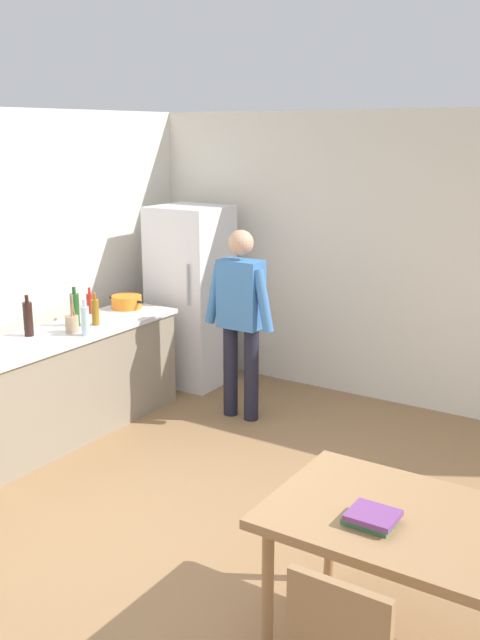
{
  "coord_description": "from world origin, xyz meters",
  "views": [
    {
      "loc": [
        2.34,
        -3.31,
        2.52
      ],
      "look_at": [
        -0.69,
        1.42,
        1.04
      ],
      "focal_mm": 40.54,
      "sensor_mm": 36.0,
      "label": 1
    }
  ],
  "objects_px": {
    "refrigerator": "(191,296)",
    "bottle_sauce_red": "(90,303)",
    "bottle_wine_green": "(75,309)",
    "person": "(241,312)",
    "book_stack": "(371,518)",
    "bottle_water_clear": "(85,321)",
    "dining_table": "(415,534)",
    "cooking_pot": "(127,302)",
    "bottle_wine_dark": "(28,318)",
    "bottle_oil_amber": "(95,312)",
    "utensil_jar": "(72,323)"
  },
  "relations": [
    {
      "from": "cooking_pot",
      "to": "bottle_water_clear",
      "type": "xyz_separation_m",
      "value": [
        0.34,
        -0.89,
        0.07
      ]
    },
    {
      "from": "cooking_pot",
      "to": "bottle_sauce_red",
      "type": "relative_size",
      "value": 1.67
    },
    {
      "from": "refrigerator",
      "to": "cooking_pot",
      "type": "distance_m",
      "value": 0.77
    },
    {
      "from": "refrigerator",
      "to": "bottle_sauce_red",
      "type": "height_order",
      "value": "refrigerator"
    },
    {
      "from": "utensil_jar",
      "to": "bottle_wine_dark",
      "type": "relative_size",
      "value": 0.94
    },
    {
      "from": "refrigerator",
      "to": "dining_table",
      "type": "distance_m",
      "value": 4.27
    },
    {
      "from": "dining_table",
      "to": "bottle_water_clear",
      "type": "bearing_deg",
      "value": 161.21
    },
    {
      "from": "bottle_water_clear",
      "to": "book_stack",
      "type": "relative_size",
      "value": 1.27
    },
    {
      "from": "cooking_pot",
      "to": "bottle_wine_green",
      "type": "bearing_deg",
      "value": -85.68
    },
    {
      "from": "refrigerator",
      "to": "bottle_wine_dark",
      "type": "bearing_deg",
      "value": -97.45
    },
    {
      "from": "person",
      "to": "book_stack",
      "type": "height_order",
      "value": "person"
    },
    {
      "from": "bottle_oil_amber",
      "to": "refrigerator",
      "type": "bearing_deg",
      "value": 88.8
    },
    {
      "from": "dining_table",
      "to": "cooking_pot",
      "type": "distance_m",
      "value": 4.03
    },
    {
      "from": "dining_table",
      "to": "refrigerator",
      "type": "bearing_deg",
      "value": 140.71
    },
    {
      "from": "dining_table",
      "to": "bottle_sauce_red",
      "type": "relative_size",
      "value": 5.83
    },
    {
      "from": "bottle_wine_green",
      "to": "bottle_sauce_red",
      "type": "height_order",
      "value": "bottle_wine_green"
    },
    {
      "from": "dining_table",
      "to": "utensil_jar",
      "type": "bearing_deg",
      "value": 161.91
    },
    {
      "from": "dining_table",
      "to": "bottle_oil_amber",
      "type": "xyz_separation_m",
      "value": [
        -3.33,
        1.37,
        0.34
      ]
    },
    {
      "from": "bottle_wine_dark",
      "to": "bottle_wine_green",
      "type": "bearing_deg",
      "value": 77.18
    },
    {
      "from": "utensil_jar",
      "to": "bottle_wine_dark",
      "type": "height_order",
      "value": "bottle_wine_dark"
    },
    {
      "from": "cooking_pot",
      "to": "book_stack",
      "type": "height_order",
      "value": "cooking_pot"
    },
    {
      "from": "refrigerator",
      "to": "book_stack",
      "type": "bearing_deg",
      "value": -42.28
    },
    {
      "from": "bottle_water_clear",
      "to": "bottle_sauce_red",
      "type": "height_order",
      "value": "bottle_water_clear"
    },
    {
      "from": "refrigerator",
      "to": "cooking_pot",
      "type": "xyz_separation_m",
      "value": [
        -0.2,
        -0.74,
        0.06
      ]
    },
    {
      "from": "dining_table",
      "to": "book_stack",
      "type": "relative_size",
      "value": 5.91
    },
    {
      "from": "refrigerator",
      "to": "bottle_oil_amber",
      "type": "height_order",
      "value": "refrigerator"
    },
    {
      "from": "refrigerator",
      "to": "dining_table",
      "type": "bearing_deg",
      "value": -39.29
    },
    {
      "from": "bottle_oil_amber",
      "to": "bottle_wine_dark",
      "type": "bearing_deg",
      "value": -111.81
    },
    {
      "from": "bottle_water_clear",
      "to": "bottle_wine_dark",
      "type": "relative_size",
      "value": 0.88
    },
    {
      "from": "person",
      "to": "bottle_sauce_red",
      "type": "xyz_separation_m",
      "value": [
        -1.3,
        -0.51,
        0.02
      ]
    },
    {
      "from": "refrigerator",
      "to": "bottle_wine_dark",
      "type": "relative_size",
      "value": 5.29
    },
    {
      "from": "refrigerator",
      "to": "bottle_sauce_red",
      "type": "relative_size",
      "value": 7.5
    },
    {
      "from": "dining_table",
      "to": "bottle_oil_amber",
      "type": "bearing_deg",
      "value": 157.67
    },
    {
      "from": "bottle_wine_green",
      "to": "cooking_pot",
      "type": "bearing_deg",
      "value": 94.32
    },
    {
      "from": "bottle_sauce_red",
      "to": "dining_table",
      "type": "bearing_deg",
      "value": -24.13
    },
    {
      "from": "person",
      "to": "book_stack",
      "type": "bearing_deg",
      "value": -46.43
    },
    {
      "from": "bottle_wine_dark",
      "to": "bottle_oil_amber",
      "type": "relative_size",
      "value": 1.21
    },
    {
      "from": "bottle_wine_green",
      "to": "person",
      "type": "bearing_deg",
      "value": 39.24
    },
    {
      "from": "person",
      "to": "utensil_jar",
      "type": "height_order",
      "value": "person"
    },
    {
      "from": "refrigerator",
      "to": "bottle_wine_green",
      "type": "xyz_separation_m",
      "value": [
        -0.15,
        -1.45,
        0.15
      ]
    },
    {
      "from": "bottle_wine_dark",
      "to": "bottle_sauce_red",
      "type": "height_order",
      "value": "bottle_wine_dark"
    },
    {
      "from": "person",
      "to": "bottle_oil_amber",
      "type": "distance_m",
      "value": 1.25
    },
    {
      "from": "refrigerator",
      "to": "bottle_wine_dark",
      "type": "xyz_separation_m",
      "value": [
        -0.25,
        -1.88,
        0.15
      ]
    },
    {
      "from": "bottle_wine_dark",
      "to": "book_stack",
      "type": "bearing_deg",
      "value": -16.08
    },
    {
      "from": "bottle_oil_amber",
      "to": "utensil_jar",
      "type": "bearing_deg",
      "value": -89.37
    },
    {
      "from": "utensil_jar",
      "to": "person",
      "type": "bearing_deg",
      "value": 47.4
    },
    {
      "from": "bottle_water_clear",
      "to": "person",
      "type": "bearing_deg",
      "value": 52.79
    },
    {
      "from": "cooking_pot",
      "to": "bottle_water_clear",
      "type": "height_order",
      "value": "bottle_water_clear"
    },
    {
      "from": "refrigerator",
      "to": "utensil_jar",
      "type": "xyz_separation_m",
      "value": [
        -0.02,
        -1.61,
        0.08
      ]
    },
    {
      "from": "bottle_water_clear",
      "to": "bottle_wine_green",
      "type": "relative_size",
      "value": 0.88
    }
  ]
}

